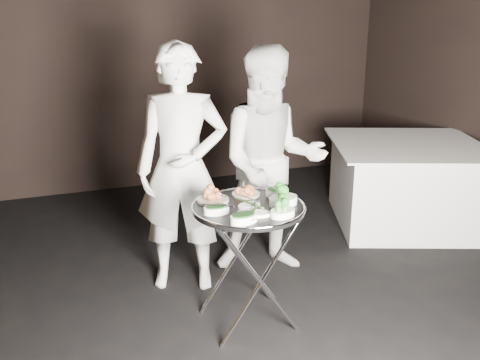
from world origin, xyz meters
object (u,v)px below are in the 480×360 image
object	(u,v)px
serving_tray	(249,208)
waiter_right	(271,162)
dining_table	(405,183)
tray_stand	(248,260)
waiter_left	(182,169)

from	to	relation	value
serving_tray	waiter_right	bearing A→B (deg)	56.18
serving_tray	dining_table	xyz separation A→B (m)	(2.07, 1.10, -0.41)
tray_stand	dining_table	xyz separation A→B (m)	(2.07, 1.10, -0.05)
waiter_right	dining_table	size ratio (longest dim) A/B	1.26
serving_tray	dining_table	size ratio (longest dim) A/B	0.51
serving_tray	waiter_left	bearing A→B (deg)	110.08
tray_stand	waiter_right	bearing A→B (deg)	56.18
waiter_left	dining_table	size ratio (longest dim) A/B	1.29
tray_stand	waiter_right	distance (m)	0.93
serving_tray	dining_table	world-z (taller)	serving_tray
tray_stand	serving_tray	xyz separation A→B (m)	(-0.00, 0.00, 0.36)
serving_tray	tray_stand	bearing A→B (deg)	0.00
dining_table	serving_tray	bearing A→B (deg)	-151.94
waiter_left	waiter_right	distance (m)	0.71
waiter_right	serving_tray	bearing A→B (deg)	-106.95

